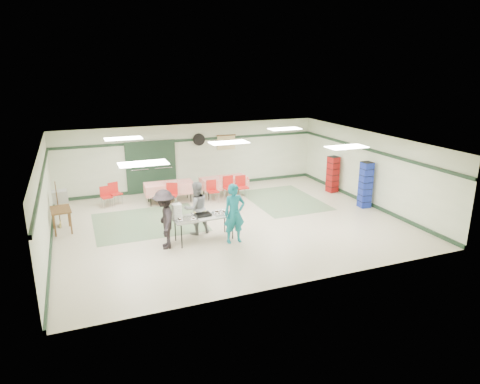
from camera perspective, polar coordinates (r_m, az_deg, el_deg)
name	(u,v)px	position (r m, az deg, el deg)	size (l,w,h in m)	color
floor	(229,222)	(14.25, -1.41, -4.06)	(11.00, 11.00, 0.00)	#BEB299
ceiling	(229,142)	(13.53, -1.49, 6.70)	(11.00, 11.00, 0.00)	silver
wall_back	(192,156)	(18.01, -6.41, 4.74)	(11.00, 11.00, 0.00)	beige
wall_front	(297,232)	(9.95, 7.57, -5.29)	(11.00, 11.00, 0.00)	beige
wall_left	(44,203)	(13.09, -24.69, -1.30)	(9.00, 9.00, 0.00)	beige
wall_right	(369,169)	(16.49, 16.82, 3.01)	(9.00, 9.00, 0.00)	beige
trim_back	(192,140)	(17.85, -6.46, 6.92)	(11.00, 0.06, 0.10)	#1B3221
baseboard_back	(193,186)	(18.29, -6.26, 0.76)	(11.00, 0.06, 0.12)	#1B3221
trim_left	(42,178)	(12.91, -24.93, 1.68)	(9.00, 0.06, 0.10)	#1B3221
baseboard_left	(51,245)	(13.51, -23.90, -6.50)	(9.00, 0.06, 0.12)	#1B3221
trim_right	(370,150)	(16.33, 16.94, 5.39)	(9.00, 0.06, 0.10)	#1B3221
baseboard_right	(365,202)	(16.81, 16.37, -1.27)	(9.00, 0.06, 0.12)	#1B3221
green_patch_a	(149,222)	(14.58, -12.07, -3.94)	(3.50, 3.00, 0.01)	gray
green_patch_b	(284,200)	(16.63, 5.88, -1.06)	(2.50, 3.50, 0.01)	gray
double_door_left	(139,168)	(17.59, -13.26, 3.10)	(0.90, 0.06, 2.10)	#979996
double_door_right	(163,166)	(17.74, -10.23, 3.40)	(0.90, 0.06, 2.10)	#979996
door_frame	(151,167)	(17.64, -11.74, 3.24)	(2.00, 0.03, 2.15)	#1B3221
wall_fan	(199,140)	(17.90, -5.50, 6.97)	(0.50, 0.50, 0.10)	black
scroll_banner	(226,142)	(18.30, -1.85, 6.62)	(0.80, 0.02, 0.60)	tan
serving_table	(204,217)	(12.66, -4.85, -3.38)	(1.89, 0.88, 0.76)	#A4A49F
sheet_tray_right	(222,213)	(12.79, -2.41, -2.85)	(0.53, 0.40, 0.02)	silver
sheet_tray_mid	(202,214)	(12.74, -5.11, -2.99)	(0.56, 0.42, 0.02)	silver
sheet_tray_left	(187,220)	(12.35, -7.14, -3.70)	(0.61, 0.46, 0.02)	silver
baking_pan	(203,215)	(12.63, -4.96, -3.04)	(0.45, 0.28, 0.08)	black
foam_box_stack	(177,212)	(12.42, -8.41, -2.59)	(0.25, 0.22, 0.45)	white
volunteer_teal	(234,214)	(12.43, -0.76, -2.89)	(0.64, 0.42, 1.77)	#127382
volunteer_grey	(196,208)	(13.15, -5.86, -2.13)	(0.80, 0.63, 1.65)	gray
volunteer_dark	(165,219)	(12.24, -10.03, -3.60)	(1.11, 0.64, 1.72)	black
dining_table_a	(224,182)	(16.93, -2.14, 1.34)	(1.85, 0.87, 0.77)	red
dining_table_b	(169,188)	(16.36, -9.42, 0.57)	(1.84, 0.87, 0.77)	red
chair_a	(229,185)	(16.42, -1.43, 0.88)	(0.51, 0.51, 0.94)	red
chair_b	(212,189)	(16.22, -3.72, 0.43)	(0.40, 0.40, 0.84)	red
chair_c	(241,185)	(16.60, 0.19, 0.98)	(0.43, 0.43, 0.90)	red
chair_d	(172,193)	(15.82, -9.09, -0.07)	(0.54, 0.54, 0.89)	red
chair_loose_a	(115,191)	(16.56, -16.39, 0.10)	(0.51, 0.51, 0.84)	red
chair_loose_b	(106,195)	(16.35, -17.46, -0.35)	(0.43, 0.43, 0.78)	red
crate_stack_blue_a	(365,188)	(16.18, 16.38, 0.50)	(0.37, 0.37, 1.45)	navy
crate_stack_red	(333,174)	(17.83, 12.26, 2.32)	(0.38, 0.38, 1.48)	maroon
crate_stack_blue_b	(365,185)	(16.16, 16.39, 0.92)	(0.37, 0.37, 1.69)	navy
printer_table	(61,212)	(14.40, -22.79, -2.48)	(0.65, 0.93, 0.74)	brown
office_printer	(60,196)	(15.04, -22.89, -0.54)	(0.48, 0.42, 0.38)	#A4A5A0
broom	(58,203)	(14.87, -23.14, -1.38)	(0.03, 0.03, 1.50)	brown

